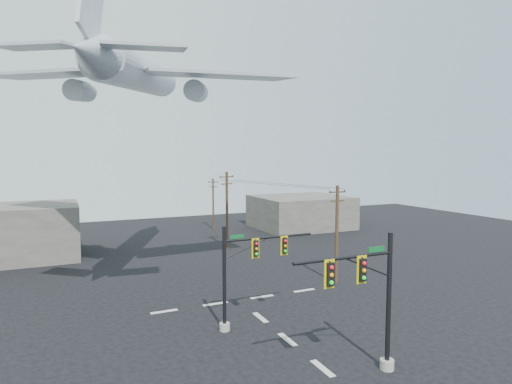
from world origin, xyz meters
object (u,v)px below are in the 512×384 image
utility_pole_a (337,233)px  utility_pole_c (213,203)px  signal_mast_far (245,273)px  signal_mast_near (371,301)px  airliner (139,74)px  utility_pole_b (227,209)px

utility_pole_a → utility_pole_c: utility_pole_a is taller
signal_mast_far → utility_pole_c: utility_pole_c is taller
signal_mast_near → utility_pole_c: bearing=81.5°
utility_pole_a → airliner: size_ratio=0.32×
utility_pole_a → airliner: airliner is taller
utility_pole_c → airliner: airliner is taller
signal_mast_far → airliner: (-4.51, 12.71, 14.81)m
utility_pole_b → utility_pole_a: bearing=-89.0°
utility_pole_a → utility_pole_b: (-3.96, 17.46, 0.36)m
utility_pole_a → utility_pole_c: bearing=90.6°
signal_mast_near → utility_pole_b: bearing=83.0°
signal_mast_near → utility_pole_b: size_ratio=0.79×
signal_mast_far → utility_pole_a: bearing=26.8°
utility_pole_b → utility_pole_c: 14.50m
utility_pole_a → utility_pole_b: utility_pole_b is taller
signal_mast_far → signal_mast_near: bearing=-67.1°
utility_pole_a → signal_mast_near: bearing=-120.0°
signal_mast_near → utility_pole_b: (3.86, 31.65, 1.02)m
signal_mast_far → airliner: 20.03m
utility_pole_c → utility_pole_a: bearing=-74.3°
signal_mast_near → utility_pole_a: (7.82, 14.19, 0.67)m
signal_mast_near → utility_pole_c: utility_pole_c is taller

